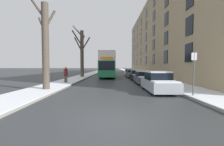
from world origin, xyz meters
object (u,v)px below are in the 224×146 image
object	(u,v)px
parked_car_2	(137,75)
pedestrian_left_sidewalk	(66,74)
oncoming_van	(109,68)
bare_tree_left_0	(45,42)
double_decker_bus	(108,64)
street_sign_post	(194,72)
parked_car_3	(132,74)
bare_tree_left_1	(82,52)
parked_car_0	(158,82)
parked_car_4	(129,72)
parked_car_1	(144,78)

from	to	relation	value
parked_car_2	pedestrian_left_sidewalk	distance (m)	9.91
parked_car_2	oncoming_van	world-z (taller)	oncoming_van
bare_tree_left_0	oncoming_van	size ratio (longest dim) A/B	1.61
double_decker_bus	street_sign_post	xyz separation A→B (m)	(5.67, -17.28, -0.81)
parked_car_2	parked_car_3	xyz separation A→B (m)	(0.00, 5.11, -0.02)
double_decker_bus	parked_car_3	size ratio (longest dim) A/B	2.46
bare_tree_left_1	oncoming_van	xyz separation A→B (m)	(4.04, 17.91, -3.03)
parked_car_0	parked_car_3	xyz separation A→B (m)	(0.00, 15.08, -0.06)
oncoming_van	parked_car_3	bearing A→B (deg)	-74.66
double_decker_bus	oncoming_van	bearing A→B (deg)	90.98
parked_car_0	parked_car_4	world-z (taller)	parked_car_0
double_decker_bus	parked_car_1	size ratio (longest dim) A/B	2.48
double_decker_bus	oncoming_van	world-z (taller)	double_decker_bus
parked_car_0	oncoming_van	world-z (taller)	oncoming_van
street_sign_post	pedestrian_left_sidewalk	bearing A→B (deg)	143.53
parked_car_4	bare_tree_left_1	bearing A→B (deg)	-143.18
parked_car_2	parked_car_3	distance (m)	5.11
parked_car_0	bare_tree_left_0	bearing A→B (deg)	177.85
bare_tree_left_0	pedestrian_left_sidewalk	world-z (taller)	bare_tree_left_0
bare_tree_left_0	parked_car_4	xyz separation A→B (m)	(8.64, 19.99, -3.11)
parked_car_3	parked_car_4	bearing A→B (deg)	90.00
bare_tree_left_0	parked_car_1	xyz separation A→B (m)	(8.64, 4.75, -3.09)
parked_car_4	parked_car_0	bearing A→B (deg)	-90.00
parked_car_4	oncoming_van	world-z (taller)	oncoming_van
pedestrian_left_sidewalk	bare_tree_left_0	bearing A→B (deg)	114.20
parked_car_0	parked_car_3	bearing A→B (deg)	90.00
pedestrian_left_sidewalk	oncoming_van	bearing A→B (deg)	-73.03
parked_car_3	oncoming_van	distance (m)	17.32
oncoming_van	street_sign_post	size ratio (longest dim) A/B	1.81
parked_car_4	parked_car_3	bearing A→B (deg)	-90.00
bare_tree_left_0	parked_car_1	size ratio (longest dim) A/B	1.94
bare_tree_left_0	parked_car_0	xyz separation A→B (m)	(8.64, -0.32, -3.05)
bare_tree_left_0	parked_car_2	xyz separation A→B (m)	(8.64, 9.65, -3.09)
bare_tree_left_0	parked_car_2	distance (m)	13.32
bare_tree_left_1	parked_car_1	xyz separation A→B (m)	(8.62, -8.79, -3.67)
parked_car_1	oncoming_van	size ratio (longest dim) A/B	0.83
parked_car_4	street_sign_post	world-z (taller)	street_sign_post
parked_car_4	parked_car_2	bearing A→B (deg)	-90.00
double_decker_bus	street_sign_post	size ratio (longest dim) A/B	3.74
parked_car_1	parked_car_0	bearing A→B (deg)	-90.00
bare_tree_left_1	double_decker_bus	bearing A→B (deg)	13.67
double_decker_bus	pedestrian_left_sidewalk	world-z (taller)	double_decker_bus
street_sign_post	parked_car_1	bearing A→B (deg)	100.52
parked_car_2	street_sign_post	world-z (taller)	street_sign_post
parked_car_0	parked_car_3	size ratio (longest dim) A/B	1.03
parked_car_0	parked_car_2	bearing A→B (deg)	90.00
parked_car_2	street_sign_post	xyz separation A→B (m)	(1.38, -12.33, 0.90)
parked_car_1	street_sign_post	world-z (taller)	street_sign_post
parked_car_1	pedestrian_left_sidewalk	xyz separation A→B (m)	(-8.55, -0.10, 0.37)
parked_car_1	parked_car_2	world-z (taller)	parked_car_2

